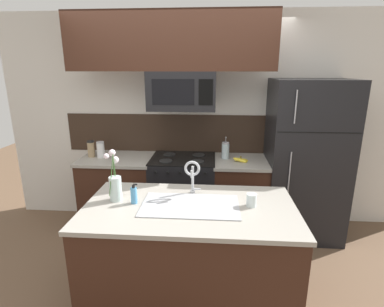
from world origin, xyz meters
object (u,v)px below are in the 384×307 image
storage_jar_tall (91,149)px  banana_bunch (241,160)px  flower_vase (115,185)px  refrigerator (305,160)px  dish_soap_bottle (134,195)px  microwave (182,91)px  french_press (225,150)px  drinking_glass (251,200)px  sink_faucet (192,173)px  stove_range (183,194)px  storage_jar_medium (101,150)px

storage_jar_tall → banana_bunch: bearing=-2.3°
flower_vase → banana_bunch: bearing=45.6°
refrigerator → dish_soap_bottle: (-1.68, -1.25, 0.06)m
refrigerator → microwave: bearing=-178.3°
french_press → drinking_glass: french_press is taller
microwave → sink_faucet: size_ratio=2.43×
dish_soap_bottle → drinking_glass: dish_soap_bottle is taller
stove_range → flower_vase: flower_vase is taller
banana_bunch → flower_vase: size_ratio=0.46×
drinking_glass → sink_faucet: bearing=158.6°
banana_bunch → sink_faucet: 1.10m
sink_faucet → stove_range: bearing=100.3°
refrigerator → banana_bunch: 0.75m
stove_range → storage_jar_medium: bearing=-179.9°
microwave → french_press: (0.50, 0.08, -0.70)m
storage_jar_tall → drinking_glass: (1.78, -1.23, -0.05)m
stove_range → storage_jar_medium: storage_jar_medium is taller
storage_jar_medium → dish_soap_bottle: size_ratio=1.17×
sink_faucet → drinking_glass: sink_faucet is taller
drinking_glass → flower_vase: flower_vase is taller
sink_faucet → dish_soap_bottle: size_ratio=1.85×
refrigerator → drinking_glass: refrigerator is taller
storage_jar_tall → sink_faucet: size_ratio=0.65×
refrigerator → dish_soap_bottle: refrigerator is taller
banana_bunch → dish_soap_bottle: 1.50m
refrigerator → storage_jar_tall: size_ratio=9.21×
refrigerator → storage_jar_medium: size_ratio=9.54×
microwave → banana_bunch: (0.67, -0.04, -0.77)m
stove_range → banana_bunch: banana_bunch is taller
microwave → dish_soap_bottle: 1.44m
sink_faucet → microwave: bearing=100.6°
french_press → drinking_glass: (0.16, -1.28, -0.05)m
flower_vase → sink_faucet: bearing=13.9°
microwave → dish_soap_bottle: (-0.26, -1.21, -0.73)m
refrigerator → flower_vase: refrigerator is taller
flower_vase → microwave: bearing=69.9°
dish_soap_bottle → drinking_glass: size_ratio=1.61×
drinking_glass → stove_range: bearing=118.5°
storage_jar_medium → dish_soap_bottle: (0.73, -1.23, -0.03)m
refrigerator → drinking_glass: (-0.76, -1.24, 0.04)m
dish_soap_bottle → storage_jar_medium: bearing=120.8°
refrigerator → drinking_glass: size_ratio=17.92×
storage_jar_tall → french_press: 1.62m
stove_range → storage_jar_medium: (-0.99, -0.00, 0.54)m
stove_range → refrigerator: size_ratio=0.51×
stove_range → flower_vase: size_ratio=2.23×
microwave → storage_jar_tall: microwave is taller
sink_faucet → storage_jar_medium: bearing=138.9°
microwave → french_press: bearing=9.2°
dish_soap_bottle → banana_bunch: bearing=51.4°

